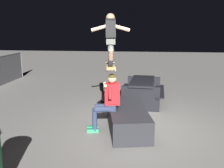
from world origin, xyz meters
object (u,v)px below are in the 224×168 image
Objects in this scene: ledge_box_main at (127,119)px; person_sitting_on_ledge at (107,99)px; skater_airborne at (111,36)px; picnic_table_back at (142,88)px; skateboard at (111,67)px; kicker_ramp at (119,103)px.

ledge_box_main is 1.45× the size of person_sitting_on_ledge.
picnic_table_back is at bearing -20.53° from skater_airborne.
kicker_ramp is at bearing -0.92° from skateboard.
ledge_box_main is 2.19m from picnic_table_back.
kicker_ramp is 0.87m from picnic_table_back.
kicker_ramp is 0.76× the size of picnic_table_back.
skateboard is 0.93× the size of skater_airborne.
skater_airborne reaches higher than person_sitting_on_ledge.
kicker_ramp is (1.78, -0.04, -2.09)m from skater_airborne.
skateboard is at bearing 179.08° from kicker_ramp.
kicker_ramp is (1.91, 0.37, -0.18)m from ledge_box_main.
kicker_ramp is (2.04, -0.09, -0.68)m from person_sitting_on_ledge.
skateboard reaches higher than person_sitting_on_ledge.
skateboard is 0.76× the size of kicker_ramp.
person_sitting_on_ledge is at bearing 164.37° from skateboard.
picnic_table_back is at bearing -9.13° from ledge_box_main.
person_sitting_on_ledge is 1.43m from skater_airborne.
skateboard reaches higher than kicker_ramp.
skater_airborne is at bearing 159.47° from picnic_table_back.
skater_airborne reaches higher than picnic_table_back.
person_sitting_on_ledge is 0.99× the size of kicker_ramp.
skateboard is at bearing -15.63° from person_sitting_on_ledge.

